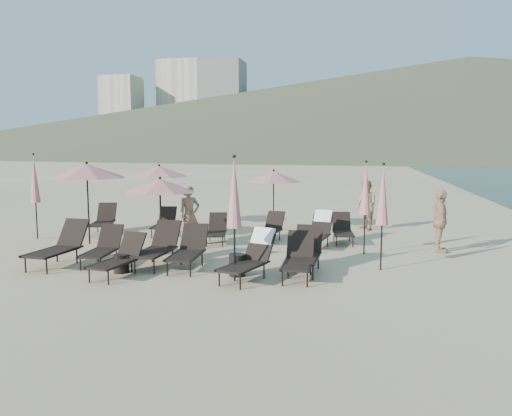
% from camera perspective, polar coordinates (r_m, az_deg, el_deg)
% --- Properties ---
extents(ground, '(800.00, 800.00, 0.00)m').
position_cam_1_polar(ground, '(11.52, -4.25, -7.46)').
color(ground, '#D6BA8C').
rests_on(ground, ground).
extents(volcanic_headland, '(690.00, 690.00, 55.00)m').
position_cam_1_polar(volcanic_headland, '(321.53, 24.84, 10.40)').
color(volcanic_headland, brown).
rests_on(volcanic_headland, ground).
extents(hotel_skyline, '(109.00, 82.00, 55.00)m').
position_cam_1_polar(hotel_skyline, '(298.83, -6.86, 10.85)').
color(hotel_skyline, beige).
rests_on(hotel_skyline, ground).
extents(lounger_0, '(0.78, 1.85, 1.05)m').
position_cam_1_polar(lounger_0, '(13.09, -21.57, -4.00)').
color(lounger_0, black).
rests_on(lounger_0, ground).
extents(lounger_1, '(0.76, 1.61, 0.90)m').
position_cam_1_polar(lounger_1, '(12.88, -17.10, -4.30)').
color(lounger_1, black).
rests_on(lounger_1, ground).
extents(lounger_2, '(0.81, 1.62, 0.89)m').
position_cam_1_polar(lounger_2, '(11.60, -15.37, -5.46)').
color(lounger_2, black).
rests_on(lounger_2, ground).
extents(lounger_3, '(0.76, 1.73, 0.97)m').
position_cam_1_polar(lounger_3, '(11.99, -7.73, -4.70)').
color(lounger_3, black).
rests_on(lounger_3, ground).
extents(lounger_4, '(0.69, 1.73, 0.98)m').
position_cam_1_polar(lounger_4, '(11.67, 5.69, -4.96)').
color(lounger_4, black).
rests_on(lounger_4, ground).
extents(lounger_5, '(0.68, 1.66, 0.94)m').
position_cam_1_polar(lounger_5, '(11.09, 4.86, -5.68)').
color(lounger_5, black).
rests_on(lounger_5, ground).
extents(lounger_6, '(1.05, 1.78, 0.96)m').
position_cam_1_polar(lounger_6, '(17.55, -17.06, -1.30)').
color(lounger_6, black).
rests_on(lounger_6, ground).
extents(lounger_7, '(0.79, 1.58, 0.87)m').
position_cam_1_polar(lounger_7, '(16.76, -10.43, -1.63)').
color(lounger_7, black).
rests_on(lounger_7, ground).
extents(lounger_8, '(0.84, 1.55, 0.85)m').
position_cam_1_polar(lounger_8, '(15.15, -4.52, -2.48)').
color(lounger_8, black).
rests_on(lounger_8, ground).
extents(lounger_9, '(0.78, 1.57, 0.86)m').
position_cam_1_polar(lounger_9, '(15.33, 1.62, -2.32)').
color(lounger_9, black).
rests_on(lounger_9, ground).
extents(lounger_10, '(0.76, 1.57, 0.87)m').
position_cam_1_polar(lounger_10, '(15.31, 9.86, -2.43)').
color(lounger_10, black).
rests_on(lounger_10, ground).
extents(lounger_11, '(0.85, 1.70, 1.01)m').
position_cam_1_polar(lounger_11, '(14.51, 7.12, -2.57)').
color(lounger_11, black).
rests_on(lounger_11, ground).
extents(lounger_12, '(0.70, 1.77, 1.01)m').
position_cam_1_polar(lounger_12, '(12.41, -11.18, -4.28)').
color(lounger_12, black).
rests_on(lounger_12, ground).
extents(lounger_13, '(1.07, 1.77, 1.04)m').
position_cam_1_polar(lounger_13, '(10.92, -0.63, -5.54)').
color(lounger_13, black).
rests_on(lounger_13, ground).
extents(umbrella_open_0, '(2.29, 2.29, 2.46)m').
position_cam_1_polar(umbrella_open_0, '(15.54, -18.77, 4.02)').
color(umbrella_open_0, black).
rests_on(umbrella_open_0, ground).
extents(umbrella_open_1, '(1.95, 1.95, 2.10)m').
position_cam_1_polar(umbrella_open_1, '(13.52, -10.90, 2.53)').
color(umbrella_open_1, black).
rests_on(umbrella_open_1, ground).
extents(umbrella_open_2, '(2.13, 2.13, 2.29)m').
position_cam_1_polar(umbrella_open_2, '(18.14, -11.00, 4.12)').
color(umbrella_open_2, black).
rests_on(umbrella_open_2, ground).
extents(umbrella_open_3, '(1.98, 1.98, 2.13)m').
position_cam_1_polar(umbrella_open_3, '(17.12, 2.03, 3.61)').
color(umbrella_open_3, black).
rests_on(umbrella_open_3, ground).
extents(umbrella_closed_0, '(0.32, 0.32, 2.71)m').
position_cam_1_polar(umbrella_closed_0, '(10.52, -2.50, 1.64)').
color(umbrella_closed_0, black).
rests_on(umbrella_closed_0, ground).
extents(umbrella_closed_1, '(0.30, 0.30, 2.53)m').
position_cam_1_polar(umbrella_closed_1, '(13.59, 12.41, 2.11)').
color(umbrella_closed_1, black).
rests_on(umbrella_closed_1, ground).
extents(umbrella_closed_2, '(0.32, 0.32, 2.70)m').
position_cam_1_polar(umbrella_closed_2, '(17.01, -23.98, 2.99)').
color(umbrella_closed_2, black).
rests_on(umbrella_closed_2, ground).
extents(umbrella_closed_3, '(0.29, 0.29, 2.52)m').
position_cam_1_polar(umbrella_closed_3, '(11.87, 14.29, 1.37)').
color(umbrella_closed_3, black).
rests_on(umbrella_closed_3, ground).
extents(side_table_0, '(0.36, 0.36, 0.42)m').
position_cam_1_polar(side_table_0, '(11.93, -15.14, -6.14)').
color(side_table_0, black).
rests_on(side_table_0, ground).
extents(side_table_1, '(0.37, 0.37, 0.49)m').
position_cam_1_polar(side_table_1, '(11.22, -2.16, -6.53)').
color(side_table_1, black).
rests_on(side_table_1, ground).
extents(beachgoer_a, '(0.76, 0.76, 1.79)m').
position_cam_1_polar(beachgoer_a, '(14.61, -7.61, -0.89)').
color(beachgoer_a, '#A06F57').
rests_on(beachgoer_a, ground).
extents(beachgoer_b, '(0.98, 1.06, 1.75)m').
position_cam_1_polar(beachgoer_b, '(17.79, 12.45, 0.32)').
color(beachgoer_b, '#9E7751').
rests_on(beachgoer_b, ground).
extents(beachgoer_c, '(0.42, 1.02, 1.73)m').
position_cam_1_polar(beachgoer_c, '(14.51, 20.31, -1.42)').
color(beachgoer_c, tan).
rests_on(beachgoer_c, ground).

